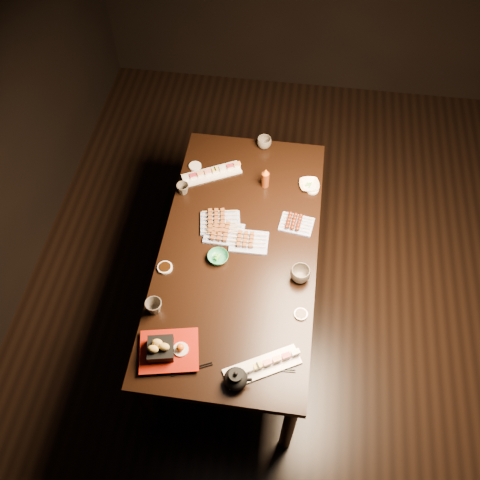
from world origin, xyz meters
name	(u,v)px	position (x,y,z in m)	size (l,w,h in m)	color
ground	(308,323)	(0.00, 0.00, 0.00)	(5.00, 5.00, 0.00)	black
dining_table	(239,282)	(-0.48, 0.03, 0.38)	(0.90, 1.80, 0.75)	black
sushi_platter_near	(262,365)	(-0.26, -0.66, 0.77)	(0.39, 0.11, 0.05)	white
sushi_platter_far	(212,172)	(-0.73, 0.58, 0.77)	(0.38, 0.10, 0.05)	white
yakitori_plate_center	(224,231)	(-0.58, 0.12, 0.78)	(0.23, 0.16, 0.06)	#828EB6
yakitori_plate_right	(249,240)	(-0.42, 0.08, 0.78)	(0.22, 0.16, 0.06)	#828EB6
yakitori_plate_left	(220,221)	(-0.61, 0.19, 0.78)	(0.23, 0.17, 0.06)	#828EB6
tsukune_plate	(297,222)	(-0.16, 0.25, 0.77)	(0.19, 0.14, 0.05)	#828EB6
edamame_bowl_green	(218,257)	(-0.58, -0.05, 0.77)	(0.12, 0.12, 0.04)	#2C885E
edamame_bowl_cream	(309,185)	(-0.11, 0.56, 0.77)	(0.12, 0.12, 0.03)	white
tempura_tray	(168,348)	(-0.73, -0.65, 0.80)	(0.30, 0.24, 0.11)	black
teacup_near_left	(154,307)	(-0.86, -0.42, 0.79)	(0.09, 0.09, 0.08)	#4E463C
teacup_mid_right	(300,274)	(-0.11, -0.12, 0.79)	(0.11, 0.11, 0.09)	#4E463C
teacup_far_left	(183,189)	(-0.88, 0.40, 0.79)	(0.08, 0.08, 0.07)	#4E463C
teacup_far_right	(264,143)	(-0.42, 0.87, 0.79)	(0.09, 0.09, 0.07)	#4E463C
teapot	(236,378)	(-0.38, -0.75, 0.81)	(0.14, 0.14, 0.12)	black
condiment_bottle	(265,178)	(-0.38, 0.53, 0.82)	(0.05, 0.05, 0.15)	#63260D
sauce_dish_west	(165,268)	(-0.87, -0.16, 0.76)	(0.08, 0.08, 0.01)	white
sauce_dish_east	(313,190)	(-0.08, 0.53, 0.76)	(0.08, 0.08, 0.01)	white
sauce_dish_se	(301,314)	(-0.09, -0.34, 0.76)	(0.07, 0.07, 0.01)	white
sauce_dish_nw	(195,166)	(-0.84, 0.62, 0.76)	(0.08, 0.08, 0.01)	white
chopsticks_near	(192,369)	(-0.60, -0.72, 0.75)	(0.21, 0.02, 0.01)	black
chopsticks_se	(275,370)	(-0.20, -0.67, 0.75)	(0.21, 0.02, 0.01)	black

